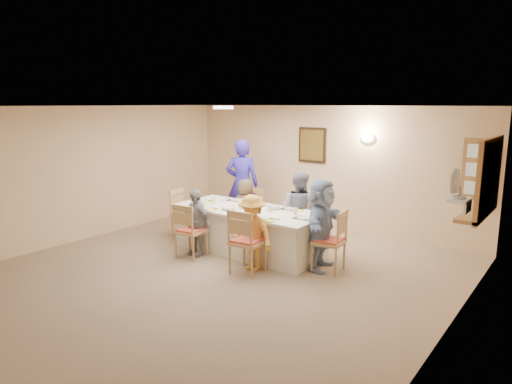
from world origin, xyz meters
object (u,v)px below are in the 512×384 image
Objects in this scene: chair_right_end at (329,240)px; diner_back_left at (245,208)px; chair_front_left at (191,230)px; dining_table at (249,230)px; serving_hatch at (489,178)px; chair_back_left at (249,212)px; caregiver at (242,184)px; diner_front_left at (196,222)px; condiment_ketchup at (245,202)px; diner_right_end at (322,224)px; desk_fan at (458,187)px; chair_back_right at (302,220)px; chair_left_end at (185,213)px; diner_back_right at (299,210)px; diner_front_right at (252,233)px; chair_front_right at (248,240)px.

diner_back_left is (-2.15, 0.68, 0.08)m from chair_right_end.
dining_table is at bearing -133.79° from chair_front_left.
chair_back_left is at bearing -175.83° from serving_hatch.
chair_front_left is 2.05m from caregiver.
diner_front_left reaches higher than dining_table.
caregiver is 8.06× the size of condiment_ketchup.
desk_fan is at bearing -106.95° from diner_right_end.
chair_back_right reaches higher than dining_table.
chair_front_left is 0.96× the size of chair_right_end.
diner_back_left is (-3.99, 0.93, -0.98)m from desk_fan.
caregiver is at bearing 55.36° from diner_right_end.
desk_fan is 4.13m from diner_front_left.
caregiver is (0.50, 1.15, 0.46)m from chair_left_end.
serving_hatch is 1.08× the size of diner_back_right.
diner_front_right is (1.20, -1.36, 0.03)m from diner_back_left.
dining_table is 1.93× the size of diner_back_right.
chair_right_end is 2.88m from caregiver.
diner_back_right is at bearing -14.54° from chair_back_left.
chair_right_end is (-1.84, 0.25, -1.07)m from desk_fan.
desk_fan reaches higher than chair_back_right.
chair_left_end is at bearing 148.50° from diner_front_left.
dining_table is at bearing 175.76° from desk_fan.
diner_right_end is (0.82, -0.68, 0.02)m from diner_back_right.
diner_right_end is at bearing -0.20° from condiment_ketchup.
diner_right_end is at bearing 172.72° from desk_fan.
chair_back_left is at bearing -96.92° from chair_front_left.
serving_hatch is 5.00× the size of desk_fan.
chair_front_right is (0.00, -1.60, 0.01)m from chair_back_right.
diner_front_right is at bearing -171.25° from desk_fan.
chair_front_right reaches higher than chair_back_right.
diner_right_end is at bearing -140.77° from chair_front_right.
caregiver is at bearing -55.95° from diner_back_left.
diner_front_left is at bearing -156.53° from serving_hatch.
chair_right_end is 1.68m from condiment_ketchup.
chair_right_end is at bearing -99.67° from diner_right_end.
chair_right_end is (3.10, 0.00, 0.02)m from chair_left_end.
chair_left_end reaches higher than chair_back_left.
diner_front_right is at bearing 4.09° from diner_front_left.
diner_back_left is at bearing -56.03° from chair_front_right.
chair_back_right is at bearing 176.00° from diner_back_left.
chair_front_left is 1.21m from diner_front_right.
chair_front_right is at bearing -168.86° from desk_fan.
dining_table is at bearing -3.43° from condiment_ketchup.
chair_front_left is 1.92m from diner_back_right.
chair_front_left is at bearing -85.91° from diner_front_left.
chair_front_left is at bearing -122.55° from condiment_ketchup.
diner_right_end reaches higher than diner_front_right.
diner_front_left reaches higher than diner_back_left.
chair_front_right is (-2.90, -1.90, -1.00)m from serving_hatch.
desk_fan is 1.31× the size of condiment_ketchup.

